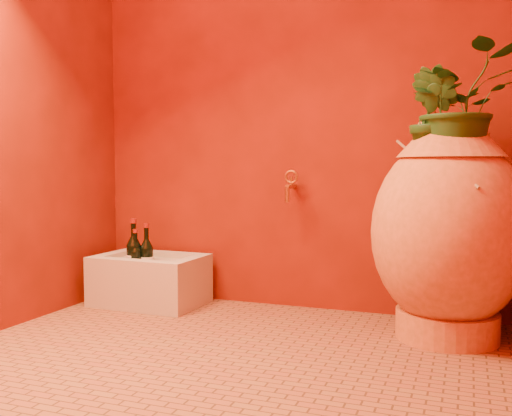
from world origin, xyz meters
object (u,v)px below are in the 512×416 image
at_px(amphora, 449,231).
at_px(wine_bottle_c, 134,258).
at_px(wine_bottle_b, 147,259).
at_px(wall_tap, 290,185).
at_px(wine_bottle_a, 136,262).
at_px(stone_basin, 150,281).

height_order(amphora, wine_bottle_c, amphora).
xyz_separation_m(amphora, wine_bottle_b, (-1.65, 0.06, -0.23)).
distance_m(amphora, wall_tap, 0.91).
bearing_deg(wine_bottle_a, amphora, -0.51).
relative_size(wine_bottle_b, wall_tap, 1.83).
xyz_separation_m(amphora, stone_basin, (-1.65, 0.10, -0.37)).
relative_size(amphora, wine_bottle_a, 3.49).
xyz_separation_m(amphora, wall_tap, (-0.85, 0.26, 0.20)).
height_order(wine_bottle_c, wall_tap, wall_tap).
relative_size(wine_bottle_a, wall_tap, 1.66).
relative_size(amphora, wall_tap, 5.79).
relative_size(stone_basin, wall_tap, 3.56).
bearing_deg(amphora, wall_tap, 162.87).
xyz_separation_m(wine_bottle_c, wall_tap, (0.86, 0.24, 0.42)).
distance_m(amphora, stone_basin, 1.70).
bearing_deg(wine_bottle_b, wine_bottle_c, -152.24).
height_order(wine_bottle_b, wine_bottle_c, wine_bottle_c).
bearing_deg(stone_basin, amphora, -3.47).
bearing_deg(amphora, wine_bottle_b, 177.98).
relative_size(stone_basin, wine_bottle_b, 1.95).
distance_m(wine_bottle_c, wall_tap, 0.99).
height_order(wine_bottle_b, wall_tap, wall_tap).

